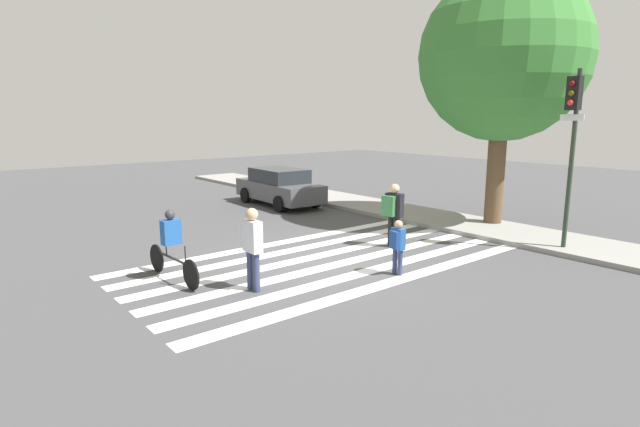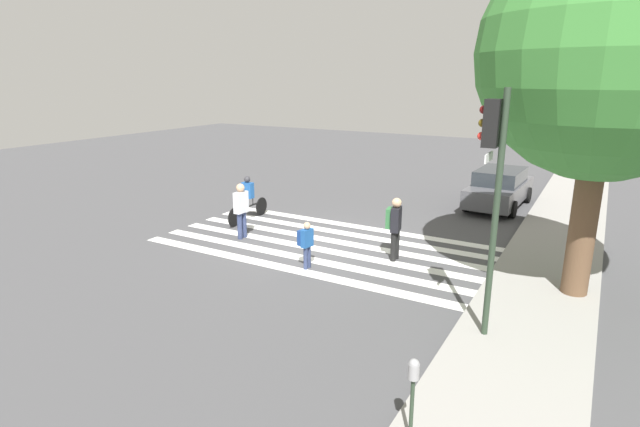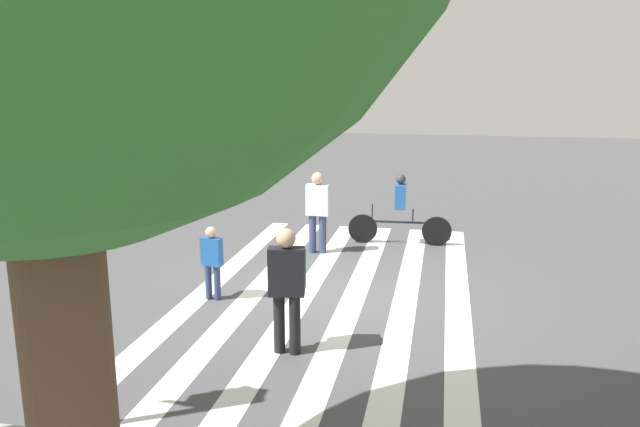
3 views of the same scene
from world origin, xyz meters
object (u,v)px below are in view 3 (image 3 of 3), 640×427
pedestrian_adult_blue_shirt (318,208)px  pedestrian_child_with_backpack (288,280)px  pedestrian_adult_yellow_jacket (212,257)px  cyclist_mid_street (400,207)px

pedestrian_adult_blue_shirt → pedestrian_child_with_backpack: (-0.59, 4.91, 0.05)m
pedestrian_adult_blue_shirt → pedestrian_adult_yellow_jacket: (1.20, 3.12, -0.24)m
pedestrian_adult_blue_shirt → pedestrian_child_with_backpack: pedestrian_child_with_backpack is taller
pedestrian_adult_yellow_jacket → pedestrian_child_with_backpack: size_ratio=0.72×
pedestrian_adult_blue_shirt → pedestrian_adult_yellow_jacket: 3.36m
pedestrian_child_with_backpack → cyclist_mid_street: pedestrian_child_with_backpack is taller
pedestrian_adult_yellow_jacket → pedestrian_adult_blue_shirt: bearing=-100.6°
pedestrian_adult_blue_shirt → cyclist_mid_street: (-1.69, -1.05, -0.13)m
cyclist_mid_street → pedestrian_child_with_backpack: bearing=76.7°
pedestrian_adult_blue_shirt → pedestrian_adult_yellow_jacket: size_ratio=1.37×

